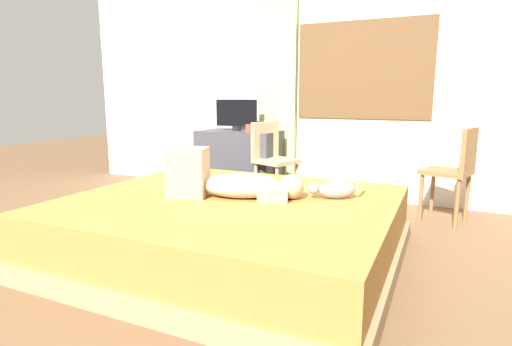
# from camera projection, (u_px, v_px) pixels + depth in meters

# --- Properties ---
(ground_plane) EXTENTS (16.00, 16.00, 0.00)m
(ground_plane) POSITION_uv_depth(u_px,v_px,m) (230.00, 263.00, 2.82)
(ground_plane) COLOR brown
(back_wall_with_window) EXTENTS (6.40, 0.14, 2.90)m
(back_wall_with_window) POSITION_uv_depth(u_px,v_px,m) (326.00, 67.00, 4.55)
(back_wall_with_window) COLOR silver
(back_wall_with_window) RESTS_ON ground
(bed) EXTENTS (2.22, 1.94, 0.43)m
(bed) POSITION_uv_depth(u_px,v_px,m) (231.00, 229.00, 2.88)
(bed) COLOR #997A56
(bed) RESTS_ON ground
(person_lying) EXTENTS (0.93, 0.50, 0.34)m
(person_lying) POSITION_uv_depth(u_px,v_px,m) (228.00, 181.00, 2.85)
(person_lying) COLOR #CCB299
(person_lying) RESTS_ON bed
(cat) EXTENTS (0.33, 0.22, 0.21)m
(cat) POSITION_uv_depth(u_px,v_px,m) (334.00, 189.00, 2.81)
(cat) COLOR gray
(cat) RESTS_ON bed
(desk) EXTENTS (0.90, 0.56, 0.74)m
(desk) POSITION_uv_depth(u_px,v_px,m) (240.00, 163.00, 4.75)
(desk) COLOR #38383D
(desk) RESTS_ON ground
(tv_monitor) EXTENTS (0.48, 0.10, 0.35)m
(tv_monitor) POSITION_uv_depth(u_px,v_px,m) (237.00, 114.00, 4.67)
(tv_monitor) COLOR black
(tv_monitor) RESTS_ON desk
(cup) EXTENTS (0.08, 0.08, 0.09)m
(cup) POSITION_uv_depth(u_px,v_px,m) (249.00, 128.00, 4.43)
(cup) COLOR #B23D38
(cup) RESTS_ON desk
(chair_by_desk) EXTENTS (0.49, 0.49, 0.86)m
(chair_by_desk) POSITION_uv_depth(u_px,v_px,m) (272.00, 156.00, 4.33)
(chair_by_desk) COLOR tan
(chair_by_desk) RESTS_ON ground
(chair_spare) EXTENTS (0.47, 0.47, 0.86)m
(chair_spare) POSITION_uv_depth(u_px,v_px,m) (455.00, 168.00, 3.62)
(chair_spare) COLOR brown
(chair_spare) RESTS_ON ground
(curtain_left) EXTENTS (0.44, 0.06, 2.33)m
(curtain_left) POSITION_uv_depth(u_px,v_px,m) (278.00, 93.00, 4.72)
(curtain_left) COLOR #ADCC75
(curtain_left) RESTS_ON ground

